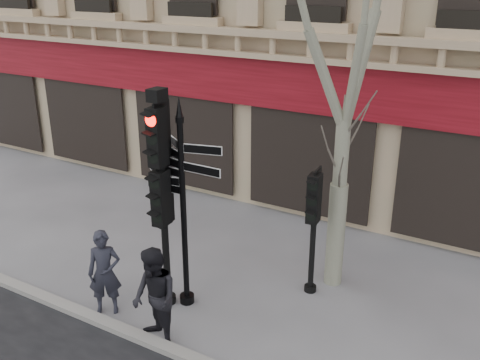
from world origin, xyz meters
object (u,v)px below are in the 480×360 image
object	(u,v)px
pedestrian_a	(105,273)
pedestrian_b	(155,299)
fingerpost	(182,171)
traffic_signal_main	(162,175)
traffic_signal_secondary	(314,211)

from	to	relation	value
pedestrian_a	pedestrian_b	world-z (taller)	pedestrian_b
fingerpost	pedestrian_a	bearing A→B (deg)	-127.95
traffic_signal_main	pedestrian_b	world-z (taller)	traffic_signal_main
traffic_signal_secondary	pedestrian_b	xyz separation A→B (m)	(-1.70, -2.96, -0.89)
fingerpost	traffic_signal_main	distance (m)	0.38
fingerpost	pedestrian_a	xyz separation A→B (m)	(-1.16, -1.04, -1.97)
pedestrian_b	fingerpost	bearing A→B (deg)	129.53
traffic_signal_main	pedestrian_b	distance (m)	2.22
traffic_signal_main	pedestrian_a	distance (m)	2.23
fingerpost	traffic_signal_main	size ratio (longest dim) A/B	0.97
traffic_signal_main	pedestrian_b	xyz separation A→B (m)	(0.61, -1.13, -1.82)
traffic_signal_secondary	pedestrian_b	bearing A→B (deg)	-126.04
traffic_signal_secondary	pedestrian_b	world-z (taller)	traffic_signal_secondary
traffic_signal_secondary	pedestrian_b	size ratio (longest dim) A/B	1.40
traffic_signal_main	pedestrian_a	xyz separation A→B (m)	(-0.84, -0.84, -1.89)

